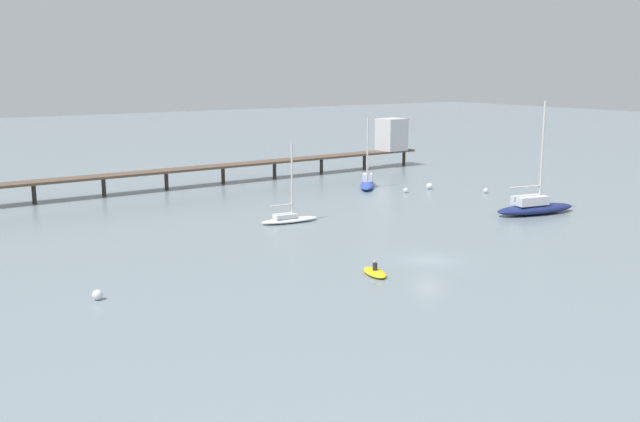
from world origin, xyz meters
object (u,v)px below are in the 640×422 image
at_px(mooring_buoy_mid, 486,191).
at_px(mooring_buoy_far, 430,186).
at_px(sailboat_blue, 367,182).
at_px(mooring_buoy_inner, 97,295).
at_px(mooring_buoy_outer, 406,190).
at_px(dinghy_yellow, 375,272).
at_px(sailboat_navy, 534,206).
at_px(pier, 301,151).
at_px(sailboat_white, 289,218).

distance_m(mooring_buoy_mid, mooring_buoy_far, 7.21).
xyz_separation_m(sailboat_blue, mooring_buoy_mid, (9.70, -11.61, -0.38)).
bearing_deg(sailboat_blue, mooring_buoy_inner, -148.81).
height_order(sailboat_blue, mooring_buoy_outer, sailboat_blue).
bearing_deg(dinghy_yellow, mooring_buoy_inner, 163.28).
bearing_deg(mooring_buoy_outer, sailboat_navy, -81.70).
distance_m(dinghy_yellow, mooring_buoy_inner, 20.13).
relative_size(sailboat_navy, mooring_buoy_mid, 19.17).
distance_m(dinghy_yellow, mooring_buoy_mid, 39.79).
height_order(pier, mooring_buoy_outer, pier).
bearing_deg(sailboat_navy, sailboat_blue, 100.07).
bearing_deg(mooring_buoy_outer, mooring_buoy_inner, -155.49).
height_order(sailboat_white, mooring_buoy_outer, sailboat_white).
bearing_deg(mooring_buoy_far, sailboat_white, -164.56).
relative_size(pier, mooring_buoy_far, 91.00).
height_order(sailboat_navy, mooring_buoy_outer, sailboat_navy).
distance_m(sailboat_navy, mooring_buoy_outer, 18.07).
xyz_separation_m(pier, mooring_buoy_mid, (11.05, -25.52, -3.35)).
xyz_separation_m(pier, sailboat_white, (-18.50, -26.51, -3.15)).
bearing_deg(dinghy_yellow, pier, 63.50).
xyz_separation_m(pier, mooring_buoy_far, (7.25, -19.40, -3.24)).
bearing_deg(mooring_buoy_mid, mooring_buoy_inner, -164.49).
distance_m(mooring_buoy_mid, mooring_buoy_inner, 55.34).
bearing_deg(sailboat_white, mooring_buoy_outer, 17.59).
relative_size(pier, dinghy_yellow, 22.16).
bearing_deg(sailboat_white, mooring_buoy_mid, 1.92).
distance_m(sailboat_navy, dinghy_yellow, 29.81).
xyz_separation_m(dinghy_yellow, mooring_buoy_far, (30.24, 26.72, 0.21)).
bearing_deg(mooring_buoy_mid, mooring_buoy_outer, 144.32).
xyz_separation_m(dinghy_yellow, mooring_buoy_inner, (-19.28, 5.79, 0.15)).
height_order(mooring_buoy_inner, mooring_buoy_outer, mooring_buoy_inner).
height_order(sailboat_blue, mooring_buoy_mid, sailboat_blue).
height_order(sailboat_white, mooring_buoy_inner, sailboat_white).
distance_m(pier, mooring_buoy_far, 20.96).
relative_size(mooring_buoy_outer, mooring_buoy_far, 0.75).
height_order(sailboat_navy, sailboat_white, sailboat_navy).
bearing_deg(sailboat_navy, sailboat_white, 155.30).
height_order(sailboat_white, mooring_buoy_mid, sailboat_white).
bearing_deg(sailboat_blue, sailboat_navy, -79.93).
distance_m(mooring_buoy_inner, mooring_buoy_far, 53.76).
distance_m(pier, sailboat_white, 32.48).
distance_m(sailboat_white, dinghy_yellow, 20.11).
xyz_separation_m(sailboat_blue, mooring_buoy_outer, (1.60, -5.80, -0.38)).
distance_m(sailboat_white, mooring_buoy_far, 26.71).
bearing_deg(mooring_buoy_inner, mooring_buoy_far, 22.91).
bearing_deg(pier, mooring_buoy_outer, -81.48).
distance_m(dinghy_yellow, mooring_buoy_outer, 37.02).
distance_m(pier, sailboat_blue, 14.28).
relative_size(mooring_buoy_mid, mooring_buoy_far, 0.75).
xyz_separation_m(sailboat_white, mooring_buoy_mid, (29.55, 0.99, -0.19)).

